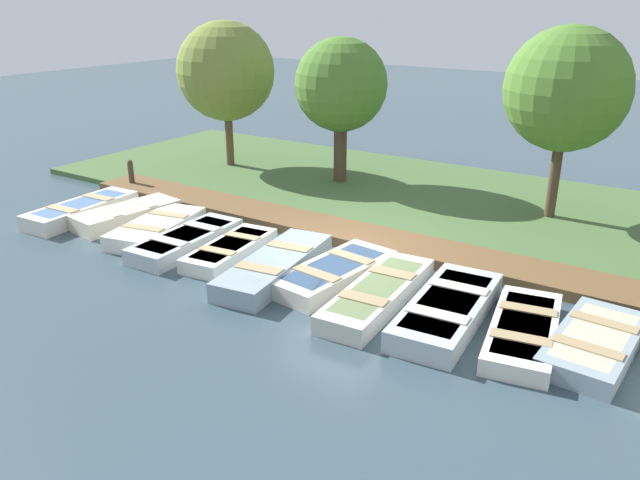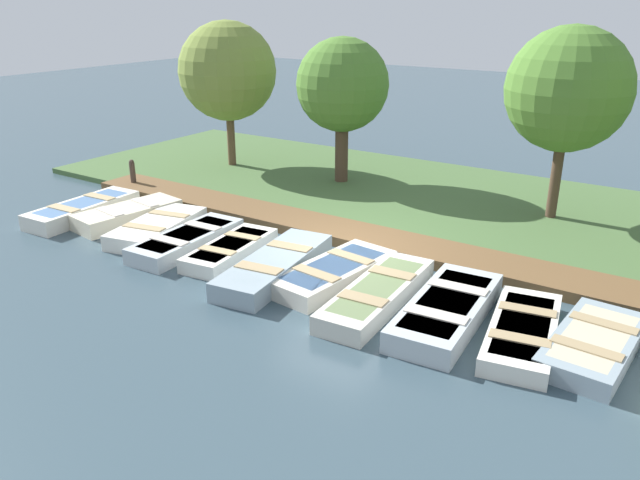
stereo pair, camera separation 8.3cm
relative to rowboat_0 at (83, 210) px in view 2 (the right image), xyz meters
The scene contains 18 objects.
ground_plane 7.39m from the rowboat_0, 100.40° to the left, with size 80.00×80.00×0.00m, color #384C56.
shore_bank 9.64m from the rowboat_0, 131.08° to the left, with size 8.00×24.00×0.17m.
dock_walkway 7.71m from the rowboat_0, 109.48° to the left, with size 1.32×17.86×0.25m.
rowboat_0 is the anchor object (origin of this frame).
rowboat_1 1.39m from the rowboat_0, 106.89° to the left, with size 2.87×1.47×0.44m.
rowboat_2 2.71m from the rowboat_0, 93.15° to the left, with size 2.97×1.73×0.41m.
rowboat_3 3.94m from the rowboat_0, 88.94° to the left, with size 3.04×1.19×0.40m.
rowboat_4 5.16m from the rowboat_0, 90.99° to the left, with size 2.73×1.25×0.36m.
rowboat_5 6.62m from the rowboat_0, 88.66° to the left, with size 3.56×1.52×0.44m.
rowboat_6 7.84m from the rowboat_0, 92.01° to the left, with size 3.11×1.51×0.39m.
rowboat_7 9.08m from the rowboat_0, 89.36° to the left, with size 3.52×1.19×0.40m.
rowboat_8 10.48m from the rowboat_0, 89.76° to the left, with size 3.37×1.44×0.44m.
rowboat_9 11.85m from the rowboat_0, 90.11° to the left, with size 3.05×1.56×0.35m.
rowboat_10 12.97m from the rowboat_0, 91.07° to the left, with size 2.76×1.37×0.37m.
mooring_post_near 2.67m from the rowboat_0, 160.84° to the right, with size 0.17×0.17×0.96m.
park_tree_far_left 6.84m from the rowboat_0, behind, with size 3.21×3.21×4.91m.
park_tree_left 8.22m from the rowboat_0, 146.64° to the left, with size 2.79×2.79×4.53m.
park_tree_center 12.90m from the rowboat_0, 121.46° to the left, with size 3.06×3.06×4.99m.
Camera 2 is at (11.13, 6.87, 5.55)m, focal length 35.00 mm.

